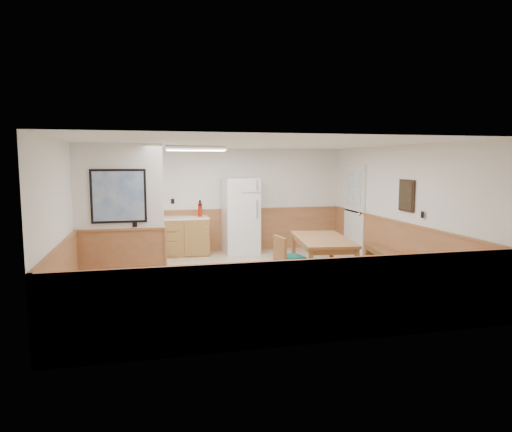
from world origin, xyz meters
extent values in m
plane|color=tan|center=(0.00, 0.00, 0.00)|extent=(6.00, 6.00, 0.00)
cube|color=white|center=(0.00, 0.00, 2.50)|extent=(6.00, 6.00, 0.02)
cube|color=white|center=(0.00, 3.00, 1.25)|extent=(6.00, 0.02, 2.50)
cube|color=white|center=(3.00, 0.00, 1.25)|extent=(0.02, 6.00, 2.50)
cube|color=white|center=(-3.00, 0.00, 1.25)|extent=(0.02, 6.00, 2.50)
cube|color=#B46C48|center=(0.00, 2.98, 0.50)|extent=(6.00, 0.04, 1.00)
cube|color=#B46C48|center=(2.98, 0.00, 0.50)|extent=(0.04, 6.00, 1.00)
cube|color=#B46C48|center=(-2.98, 0.00, 0.50)|extent=(0.04, 6.00, 1.00)
cube|color=white|center=(-2.25, 0.20, 1.75)|extent=(1.50, 0.15, 1.50)
cube|color=#B46C48|center=(-2.25, 0.20, 0.50)|extent=(1.50, 0.17, 1.00)
cube|color=black|center=(-2.25, 0.10, 1.60)|extent=(0.92, 0.03, 0.92)
cube|color=silver|center=(-2.25, 0.09, 1.60)|extent=(0.84, 0.01, 0.84)
cube|color=olive|center=(-1.10, 2.68, 0.43)|extent=(1.40, 0.60, 0.86)
cube|color=olive|center=(-2.57, 2.68, 0.43)|extent=(0.06, 0.60, 0.86)
cube|color=olive|center=(-1.83, 2.68, 0.43)|extent=(0.06, 0.60, 0.86)
cube|color=#F0E4CA|center=(-1.50, 2.68, 0.88)|extent=(2.20, 0.60, 0.04)
cube|color=#F0E4CA|center=(-1.50, 2.98, 0.95)|extent=(2.20, 0.02, 0.10)
cube|color=white|center=(2.97, 1.90, 1.02)|extent=(0.05, 1.02, 2.15)
cube|color=white|center=(2.96, 1.90, 1.02)|extent=(0.04, 0.90, 2.05)
cube|color=silver|center=(2.94, 1.90, 1.55)|extent=(0.02, 0.76, 0.80)
cube|color=white|center=(-2.10, 2.98, 1.55)|extent=(0.80, 0.03, 1.00)
cube|color=silver|center=(-2.10, 2.96, 1.55)|extent=(0.70, 0.01, 0.90)
cube|color=black|center=(2.97, -0.30, 1.55)|extent=(0.03, 0.50, 0.60)
cube|color=black|center=(2.95, -0.30, 1.55)|extent=(0.01, 0.42, 0.52)
cube|color=white|center=(-0.80, 1.30, 2.45)|extent=(1.20, 0.30, 0.08)
cube|color=white|center=(-0.80, 1.30, 2.40)|extent=(1.15, 0.25, 0.01)
cube|color=white|center=(0.38, 2.63, 0.90)|extent=(0.83, 0.74, 1.80)
cube|color=silver|center=(0.70, 2.27, 1.64)|extent=(0.03, 0.02, 0.23)
cube|color=silver|center=(0.70, 2.27, 1.08)|extent=(0.03, 0.02, 0.42)
cube|color=#925C35|center=(1.43, 0.02, 0.72)|extent=(1.18, 1.96, 0.05)
cube|color=#925C35|center=(1.43, 0.02, 0.65)|extent=(1.07, 1.85, 0.10)
cube|color=#925C35|center=(0.91, -0.77, 0.35)|extent=(0.08, 0.08, 0.70)
cube|color=#925C35|center=(1.16, 0.94, 0.35)|extent=(0.08, 0.08, 0.70)
cube|color=#925C35|center=(1.70, -0.89, 0.35)|extent=(0.08, 0.08, 0.70)
cube|color=#925C35|center=(1.95, 0.82, 0.35)|extent=(0.08, 0.08, 0.70)
cube|color=#925C35|center=(2.80, 0.07, 0.42)|extent=(0.68, 1.77, 0.05)
cube|color=#925C35|center=(2.80, -0.74, 0.20)|extent=(0.36, 0.12, 0.40)
cube|color=#925C35|center=(2.80, 0.89, 0.20)|extent=(0.36, 0.12, 0.40)
cube|color=#925C35|center=(0.72, -0.20, 0.42)|extent=(0.54, 0.54, 0.06)
cube|color=#0F4F42|center=(0.72, -0.20, 0.47)|extent=(0.50, 0.50, 0.03)
cube|color=#925C35|center=(0.51, -0.23, 0.65)|extent=(0.12, 0.48, 0.40)
cube|color=#0F4F42|center=(0.31, -0.26, 0.65)|extent=(0.08, 0.42, 0.34)
cube|color=#925C35|center=(0.54, -0.44, 0.20)|extent=(0.05, 0.05, 0.39)
cube|color=#925C35|center=(0.48, -0.02, 0.20)|extent=(0.05, 0.05, 0.39)
cube|color=#925C35|center=(0.96, -0.38, 0.20)|extent=(0.05, 0.05, 0.39)
cube|color=#925C35|center=(0.90, 0.04, 0.20)|extent=(0.05, 0.05, 0.39)
cylinder|color=#A91609|center=(-0.58, 2.69, 1.06)|extent=(0.11, 0.11, 0.32)
cylinder|color=black|center=(-0.58, 2.69, 1.25)|extent=(0.05, 0.05, 0.07)
cylinder|color=green|center=(-2.08, 2.72, 1.01)|extent=(0.09, 0.09, 0.22)
camera|label=1|loc=(-1.76, -7.96, 2.18)|focal=32.00mm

